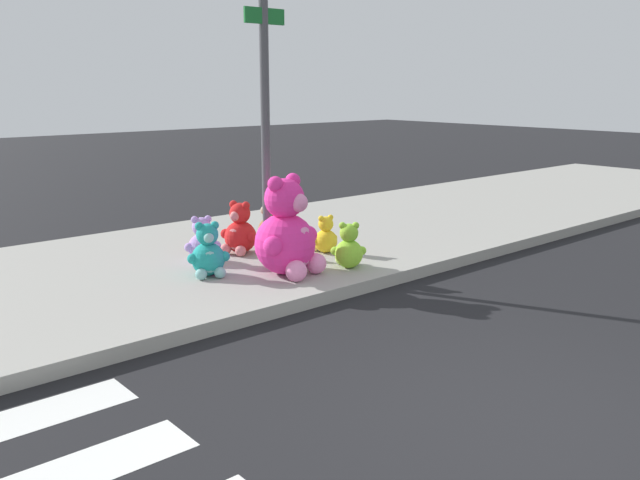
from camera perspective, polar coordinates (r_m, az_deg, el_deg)
name	(u,v)px	position (r m, az deg, el deg)	size (l,w,h in m)	color
ground_plane	(534,436)	(4.93, 17.87, -15.67)	(60.00, 60.00, 0.00)	black
sidewalk	(166,269)	(8.57, -13.07, -2.42)	(28.00, 4.40, 0.15)	#9E9B93
sign_pole	(265,126)	(8.12, -4.69, 9.75)	(0.56, 0.11, 3.20)	#4C4C51
plush_pink_large	(287,235)	(7.75, -2.82, 0.43)	(0.88, 0.83, 1.17)	#F22D93
plush_red	(239,232)	(8.83, -6.92, 0.65)	(0.50, 0.51, 0.69)	red
plush_brown	(271,226)	(9.27, -4.25, 1.18)	(0.46, 0.46, 0.64)	olive
plush_lavender	(202,244)	(8.45, -10.04, -0.31)	(0.43, 0.42, 0.59)	#B28CD8
plush_yellow	(325,237)	(8.82, 0.45, 0.23)	(0.39, 0.35, 0.51)	yellow
plush_teal	(208,254)	(7.82, -9.55, -1.23)	(0.47, 0.46, 0.64)	teal
plush_lime	(349,249)	(8.09, 2.47, -0.79)	(0.40, 0.41, 0.57)	#8CD133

